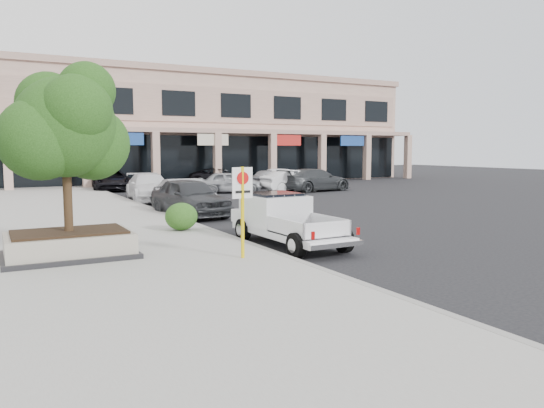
{
  "coord_description": "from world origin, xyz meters",
  "views": [
    {
      "loc": [
        -8.24,
        -12.3,
        2.91
      ],
      "look_at": [
        -0.81,
        1.5,
        1.26
      ],
      "focal_mm": 35.0,
      "sensor_mm": 36.0,
      "label": 1
    }
  ],
  "objects": [
    {
      "name": "ground",
      "position": [
        0.0,
        0.0,
        0.0
      ],
      "size": [
        120.0,
        120.0,
        0.0
      ],
      "primitive_type": "plane",
      "color": "black",
      "rests_on": "ground"
    },
    {
      "name": "sidewalk",
      "position": [
        -5.5,
        6.0,
        0.07
      ],
      "size": [
        8.0,
        52.0,
        0.15
      ],
      "primitive_type": "cube",
      "color": "gray",
      "rests_on": "ground"
    },
    {
      "name": "curb",
      "position": [
        -1.55,
        6.0,
        0.07
      ],
      "size": [
        0.2,
        52.0,
        0.15
      ],
      "primitive_type": "cube",
      "color": "gray",
      "rests_on": "ground"
    },
    {
      "name": "strip_mall",
      "position": [
        8.0,
        33.93,
        4.75
      ],
      "size": [
        40.55,
        12.43,
        9.5
      ],
      "color": "tan",
      "rests_on": "ground"
    },
    {
      "name": "planter",
      "position": [
        -6.48,
        1.84,
        0.48
      ],
      "size": [
        3.2,
        2.2,
        0.68
      ],
      "color": "black",
      "rests_on": "sidewalk"
    },
    {
      "name": "planter_tree",
      "position": [
        -6.34,
        1.99,
        3.41
      ],
      "size": [
        2.9,
        2.55,
        4.0
      ],
      "color": "#312213",
      "rests_on": "planter"
    },
    {
      "name": "no_parking_sign",
      "position": [
        -2.64,
        -0.34,
        1.63
      ],
      "size": [
        0.55,
        0.09,
        2.3
      ],
      "color": "yellow",
      "rests_on": "sidewalk"
    },
    {
      "name": "hedge",
      "position": [
        -2.53,
        4.76,
        0.62
      ],
      "size": [
        1.1,
        0.99,
        0.93
      ],
      "primitive_type": "ellipsoid",
      "color": "#1F4714",
      "rests_on": "sidewalk"
    },
    {
      "name": "pickup_truck",
      "position": [
        -0.35,
        1.24,
        0.77
      ],
      "size": [
        1.91,
        4.94,
        1.54
      ],
      "primitive_type": null,
      "rotation": [
        0.0,
        0.0,
        0.02
      ],
      "color": "white",
      "rests_on": "ground"
    },
    {
      "name": "curb_car_a",
      "position": [
        -0.6,
        9.33,
        0.83
      ],
      "size": [
        2.51,
        5.05,
        1.65
      ],
      "primitive_type": "imported",
      "rotation": [
        0.0,
        0.0,
        0.12
      ],
      "color": "#2F3134",
      "rests_on": "ground"
    },
    {
      "name": "curb_car_b",
      "position": [
        0.04,
        11.7,
        0.73
      ],
      "size": [
        1.65,
        4.45,
        1.45
      ],
      "primitive_type": "imported",
      "rotation": [
        0.0,
        0.0,
        0.02
      ],
      "color": "#94979C",
      "rests_on": "ground"
    },
    {
      "name": "curb_car_c",
      "position": [
        -0.31,
        16.89,
        0.76
      ],
      "size": [
        2.65,
        5.41,
        1.51
      ],
      "primitive_type": "imported",
      "rotation": [
        0.0,
        0.0,
        -0.11
      ],
      "color": "silver",
      "rests_on": "ground"
    },
    {
      "name": "curb_car_d",
      "position": [
        -0.7,
        25.4,
        0.74
      ],
      "size": [
        3.04,
        5.56,
        1.48
      ],
      "primitive_type": "imported",
      "rotation": [
        0.0,
        0.0,
        -0.11
      ],
      "color": "black",
      "rests_on": "ground"
    },
    {
      "name": "lot_car_a",
      "position": [
        5.76,
        19.5,
        0.71
      ],
      "size": [
        4.49,
        3.0,
        1.42
      ],
      "primitive_type": "imported",
      "rotation": [
        0.0,
        0.0,
        1.22
      ],
      "color": "#9DA0A5",
      "rests_on": "ground"
    },
    {
      "name": "lot_car_b",
      "position": [
        9.91,
        18.38,
        0.74
      ],
      "size": [
        4.55,
        1.79,
        1.47
      ],
      "primitive_type": "imported",
      "rotation": [
        0.0,
        0.0,
        1.62
      ],
      "color": "silver",
      "rests_on": "ground"
    },
    {
      "name": "lot_car_c",
      "position": [
        11.47,
        18.07,
        0.77
      ],
      "size": [
        5.59,
        2.96,
        1.55
      ],
      "primitive_type": "imported",
      "rotation": [
        0.0,
        0.0,
        1.73
      ],
      "color": "#323538",
      "rests_on": "ground"
    },
    {
      "name": "lot_car_d",
      "position": [
        8.27,
        27.25,
        0.67
      ],
      "size": [
        5.29,
        4.01,
        1.33
      ],
      "primitive_type": "imported",
      "rotation": [
        0.0,
        0.0,
        1.14
      ],
      "color": "black",
      "rests_on": "ground"
    },
    {
      "name": "lot_car_e",
      "position": [
        10.55,
        22.55,
        0.71
      ],
      "size": [
        4.46,
        3.08,
        1.41
      ],
      "primitive_type": "imported",
      "rotation": [
        0.0,
        0.0,
        1.95
      ],
      "color": "#A7AAAF",
      "rests_on": "ground"
    },
    {
      "name": "lot_car_f",
      "position": [
        11.37,
        22.2,
        0.69
      ],
      "size": [
        4.29,
        1.72,
        1.39
      ],
      "primitive_type": "imported",
      "rotation": [
        0.0,
        0.0,
        1.63
      ],
      "color": "silver",
      "rests_on": "ground"
    }
  ]
}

